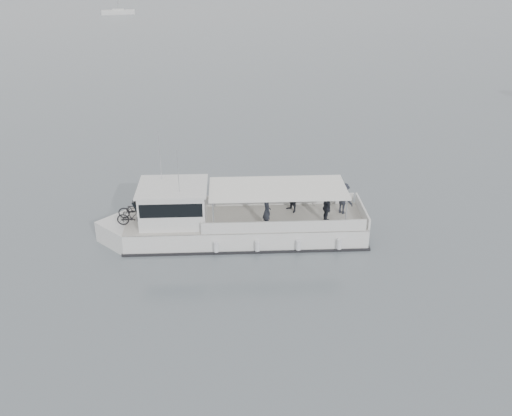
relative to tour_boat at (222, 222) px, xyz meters
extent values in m
plane|color=slate|center=(-1.31, 2.78, -0.91)|extent=(1400.00, 1400.00, 0.00)
cube|color=white|center=(1.14, -0.13, -0.47)|extent=(11.80, 4.37, 1.25)
cube|color=white|center=(-4.58, 0.52, -0.47)|extent=(3.10, 3.10, 1.25)
cube|color=beige|center=(1.14, -0.13, 0.15)|extent=(11.80, 4.37, 0.06)
cube|color=black|center=(1.14, -0.13, -0.86)|extent=(12.00, 4.50, 0.17)
cube|color=white|center=(3.03, 1.14, 0.44)|extent=(7.64, 0.97, 0.58)
cube|color=white|center=(2.69, -1.80, 0.44)|extent=(7.64, 0.97, 0.58)
cube|color=white|center=(6.82, -0.78, 0.44)|extent=(0.45, 3.06, 0.58)
cube|color=white|center=(-2.29, 0.26, 1.01)|extent=(3.35, 2.93, 1.73)
cube|color=black|center=(-3.77, 0.43, 1.16)|extent=(0.81, 2.45, 1.11)
cube|color=black|center=(-2.29, 0.26, 1.30)|extent=(3.16, 2.94, 0.67)
cube|color=white|center=(-2.29, 0.26, 1.93)|extent=(3.56, 3.14, 0.10)
cube|color=white|center=(2.67, -0.31, 1.73)|extent=(6.81, 3.61, 0.08)
cylinder|color=silver|center=(-0.54, -1.29, 0.94)|extent=(0.06, 0.06, 1.58)
cylinder|color=silver|center=(-0.23, 1.38, 0.94)|extent=(0.06, 0.06, 1.58)
cylinder|color=silver|center=(5.57, -1.99, 0.94)|extent=(0.06, 0.06, 1.58)
cylinder|color=silver|center=(5.87, 0.68, 0.94)|extent=(0.06, 0.06, 1.58)
cylinder|color=silver|center=(-2.77, 1.19, 3.17)|extent=(0.03, 0.03, 2.50)
cylinder|color=silver|center=(-1.99, -0.45, 2.98)|extent=(0.03, 0.03, 2.11)
cylinder|color=white|center=(-0.48, -1.65, -0.43)|extent=(0.26, 0.26, 0.48)
cylinder|color=white|center=(1.43, -1.87, -0.43)|extent=(0.26, 0.26, 0.48)
cylinder|color=white|center=(3.33, -2.09, -0.43)|extent=(0.26, 0.26, 0.48)
cylinder|color=white|center=(5.24, -2.30, -0.43)|extent=(0.26, 0.26, 0.48)
imported|color=black|center=(-4.16, 0.86, 0.58)|extent=(1.70, 0.76, 0.87)
imported|color=black|center=(-4.24, 0.10, 0.61)|extent=(1.56, 0.60, 0.91)
imported|color=#242730|center=(2.00, -1.10, 0.96)|extent=(0.45, 0.63, 1.61)
imported|color=#242730|center=(3.51, 0.27, 0.96)|extent=(0.87, 0.96, 1.61)
imported|color=#242730|center=(4.89, -1.14, 0.96)|extent=(0.40, 0.95, 1.61)
imported|color=#242730|center=(5.96, -0.30, 0.96)|extent=(1.13, 1.18, 1.61)
cube|color=white|center=(-9.44, 85.94, -0.61)|extent=(5.90, 2.05, 0.75)
cube|color=white|center=(-9.44, 85.94, -0.29)|extent=(2.10, 1.70, 0.45)
camera|label=1|loc=(-2.38, -24.59, 12.81)|focal=40.00mm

